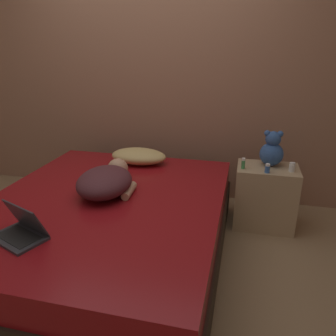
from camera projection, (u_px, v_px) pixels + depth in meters
ground_plane at (109, 256)px, 2.55m from camera, size 12.00×12.00×0.00m
wall_back at (153, 71)px, 3.29m from camera, size 8.00×0.06×2.60m
bed at (107, 229)px, 2.46m from camera, size 1.71×2.06×0.50m
nightstand at (265, 197)px, 2.91m from camera, size 0.52×0.37×0.56m
pillow at (139, 156)px, 3.07m from camera, size 0.52×0.32×0.14m
person_lying at (107, 181)px, 2.45m from camera, size 0.43×0.68×0.20m
laptop at (21, 230)px, 1.88m from camera, size 0.36×0.30×0.20m
teddy_bear at (272, 150)px, 2.82m from camera, size 0.20×0.20×0.31m
bottle_green at (243, 163)px, 2.77m from camera, size 0.03×0.03×0.09m
bottle_white at (292, 167)px, 2.71m from camera, size 0.05×0.05×0.08m
bottle_blue at (267, 168)px, 2.68m from camera, size 0.04×0.04×0.08m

